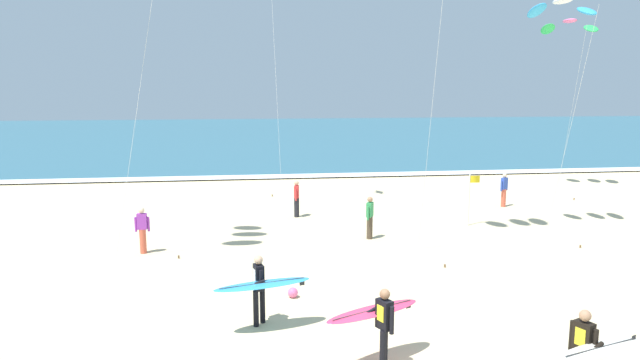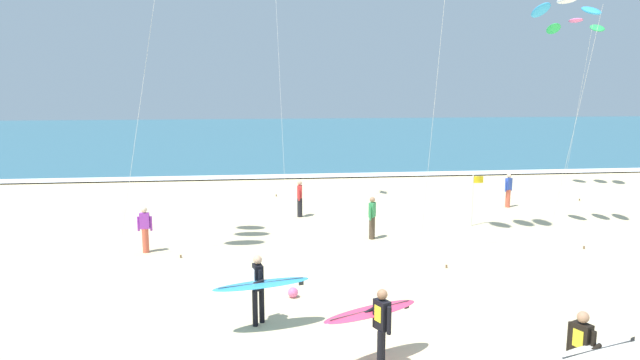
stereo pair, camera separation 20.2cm
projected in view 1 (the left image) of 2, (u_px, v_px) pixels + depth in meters
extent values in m
cube|color=#2D6075|center=(269.00, 135.00, 64.33)|extent=(160.00, 60.00, 0.08)
cube|color=white|center=(289.00, 176.00, 35.28)|extent=(160.00, 1.53, 0.01)
cube|color=black|center=(583.00, 338.00, 10.27)|extent=(0.32, 0.39, 0.60)
cube|color=yellow|center=(580.00, 337.00, 10.20)|extent=(0.09, 0.19, 0.32)
sphere|color=#A87A59|center=(585.00, 316.00, 10.20)|extent=(0.21, 0.21, 0.21)
cylinder|color=black|center=(596.00, 337.00, 10.06)|extent=(0.09, 0.09, 0.26)
cylinder|color=black|center=(598.00, 346.00, 9.97)|extent=(0.26, 0.18, 0.14)
cylinder|color=black|center=(572.00, 335.00, 10.46)|extent=(0.09, 0.09, 0.56)
ellipsoid|color=white|center=(602.00, 349.00, 9.97)|extent=(2.37, 1.45, 0.29)
cube|color=#333333|center=(602.00, 347.00, 9.97)|extent=(1.90, 0.90, 0.20)
cube|color=#262628|center=(634.00, 339.00, 10.51)|extent=(0.11, 0.06, 0.14)
cylinder|color=black|center=(256.00, 309.00, 13.51)|extent=(0.13, 0.13, 0.88)
cylinder|color=black|center=(262.00, 305.00, 13.73)|extent=(0.13, 0.13, 0.88)
cube|color=black|center=(259.00, 277.00, 13.50)|extent=(0.27, 0.38, 0.60)
cube|color=white|center=(254.00, 276.00, 13.45)|extent=(0.06, 0.20, 0.32)
sphere|color=tan|center=(258.00, 260.00, 13.43)|extent=(0.21, 0.21, 0.21)
cylinder|color=black|center=(261.00, 276.00, 13.27)|extent=(0.09, 0.09, 0.26)
cylinder|color=black|center=(260.00, 283.00, 13.18)|extent=(0.26, 0.13, 0.14)
cylinder|color=black|center=(256.00, 276.00, 13.72)|extent=(0.09, 0.09, 0.56)
ellipsoid|color=#3399D8|center=(263.00, 284.00, 13.17)|extent=(2.35, 1.05, 0.09)
cube|color=#333333|center=(263.00, 283.00, 13.17)|extent=(1.96, 0.47, 0.03)
cube|color=#262628|center=(302.00, 282.00, 13.52)|extent=(0.12, 0.04, 0.14)
cylinder|color=black|center=(383.00, 352.00, 11.32)|extent=(0.13, 0.13, 0.88)
cylinder|color=black|center=(385.00, 347.00, 11.55)|extent=(0.13, 0.13, 0.88)
cube|color=black|center=(384.00, 314.00, 11.31)|extent=(0.32, 0.39, 0.60)
cube|color=yellow|center=(380.00, 314.00, 11.25)|extent=(0.10, 0.19, 0.32)
sphere|color=brown|center=(385.00, 294.00, 11.24)|extent=(0.21, 0.21, 0.21)
cylinder|color=black|center=(392.00, 320.00, 11.13)|extent=(0.09, 0.09, 0.56)
cylinder|color=black|center=(377.00, 305.00, 11.49)|extent=(0.09, 0.09, 0.26)
cylinder|color=black|center=(372.00, 311.00, 11.55)|extent=(0.26, 0.18, 0.14)
ellipsoid|color=#D83359|center=(373.00, 311.00, 11.62)|extent=(2.27, 1.44, 0.08)
cube|color=#333333|center=(373.00, 309.00, 11.62)|extent=(1.81, 0.86, 0.01)
cube|color=#262628|center=(409.00, 305.00, 12.14)|extent=(0.11, 0.06, 0.14)
cylinder|color=silver|center=(275.00, 69.00, 26.90)|extent=(0.35, 2.78, 12.60)
cylinder|color=brown|center=(272.00, 196.00, 29.28)|extent=(0.06, 0.06, 0.10)
cylinder|color=silver|center=(438.00, 50.00, 17.86)|extent=(0.22, 2.13, 13.23)
cylinder|color=brown|center=(445.00, 266.00, 17.94)|extent=(0.06, 0.06, 0.10)
ellipsoid|color=green|center=(591.00, 28.00, 30.02)|extent=(1.04, 1.49, 0.61)
ellipsoid|color=pink|center=(570.00, 21.00, 30.13)|extent=(1.04, 1.49, 0.20)
ellipsoid|color=green|center=(548.00, 29.00, 30.38)|extent=(1.04, 1.49, 0.61)
cylinder|color=silver|center=(572.00, 112.00, 29.30)|extent=(0.98, 3.18, 8.37)
cylinder|color=brown|center=(574.00, 199.00, 28.39)|extent=(0.06, 0.06, 0.10)
cylinder|color=silver|center=(139.00, 93.00, 17.94)|extent=(2.02, 0.20, 10.63)
cylinder|color=brown|center=(179.00, 257.00, 18.86)|extent=(0.06, 0.06, 0.10)
ellipsoid|color=#2D99DB|center=(587.00, 11.00, 21.26)|extent=(0.60, 1.23, 0.56)
ellipsoid|color=white|center=(563.00, 1.00, 21.13)|extent=(0.60, 1.23, 0.20)
ellipsoid|color=#2D99DB|center=(537.00, 11.00, 21.13)|extent=(0.60, 1.23, 0.56)
cylinder|color=silver|center=(571.00, 126.00, 20.64)|extent=(0.16, 2.53, 8.16)
cylinder|color=brown|center=(580.00, 246.00, 20.09)|extent=(0.06, 0.06, 0.10)
cylinder|color=black|center=(297.00, 207.00, 24.71)|extent=(0.22, 0.22, 0.84)
cube|color=red|center=(297.00, 192.00, 24.60)|extent=(0.24, 0.35, 0.54)
sphere|color=tan|center=(296.00, 183.00, 24.54)|extent=(0.20, 0.20, 0.20)
cylinder|color=red|center=(296.00, 195.00, 24.41)|extent=(0.08, 0.08, 0.50)
cylinder|color=red|center=(297.00, 193.00, 24.82)|extent=(0.08, 0.08, 0.50)
cylinder|color=#D8593F|center=(503.00, 198.00, 26.79)|extent=(0.22, 0.22, 0.84)
cube|color=#3351B7|center=(504.00, 183.00, 26.67)|extent=(0.37, 0.31, 0.54)
sphere|color=beige|center=(505.00, 175.00, 26.61)|extent=(0.20, 0.20, 0.20)
cylinder|color=#3351B7|center=(507.00, 185.00, 26.81)|extent=(0.08, 0.08, 0.50)
cylinder|color=#3351B7|center=(501.00, 186.00, 26.56)|extent=(0.08, 0.08, 0.50)
cylinder|color=#D8593F|center=(143.00, 241.00, 19.40)|extent=(0.22, 0.22, 0.84)
cube|color=purple|center=(142.00, 221.00, 19.28)|extent=(0.32, 0.18, 0.54)
sphere|color=beige|center=(141.00, 210.00, 19.22)|extent=(0.20, 0.20, 0.20)
cylinder|color=purple|center=(136.00, 224.00, 19.27)|extent=(0.08, 0.08, 0.50)
cylinder|color=purple|center=(149.00, 224.00, 19.33)|extent=(0.08, 0.08, 0.50)
cylinder|color=#4C3D2D|center=(370.00, 228.00, 21.21)|extent=(0.22, 0.22, 0.84)
cube|color=#339351|center=(370.00, 210.00, 21.10)|extent=(0.32, 0.37, 0.54)
sphere|color=#A87A59|center=(370.00, 199.00, 21.04)|extent=(0.20, 0.20, 0.20)
cylinder|color=#339351|center=(368.00, 213.00, 20.93)|extent=(0.08, 0.08, 0.50)
cylinder|color=#339351|center=(372.00, 211.00, 21.30)|extent=(0.08, 0.08, 0.50)
cylinder|color=silver|center=(469.00, 200.00, 23.13)|extent=(0.05, 0.05, 2.10)
cube|color=yellow|center=(475.00, 179.00, 23.02)|extent=(0.40, 0.02, 0.28)
sphere|color=pink|center=(293.00, 293.00, 15.39)|extent=(0.28, 0.28, 0.28)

